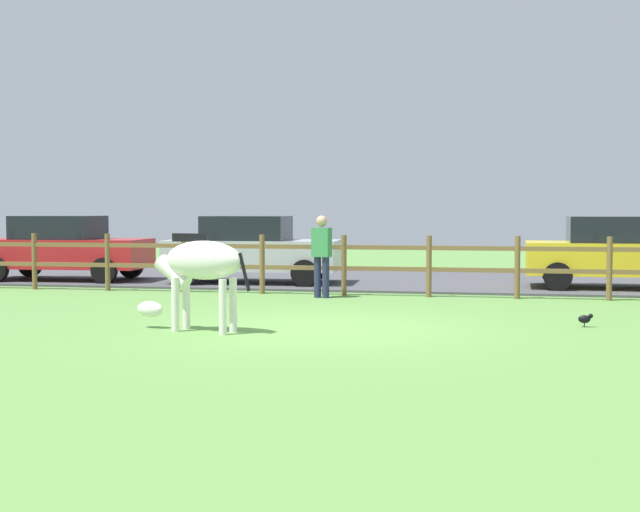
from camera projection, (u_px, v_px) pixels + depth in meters
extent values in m
plane|color=#5B8C42|center=(325.00, 329.00, 12.83)|extent=(60.00, 60.00, 0.00)
cube|color=#47474C|center=(396.00, 278.00, 21.93)|extent=(28.00, 7.40, 0.05)
cylinder|color=brown|center=(34.00, 261.00, 19.19)|extent=(0.11, 0.11, 1.24)
cylinder|color=brown|center=(108.00, 262.00, 18.84)|extent=(0.11, 0.11, 1.24)
cylinder|color=brown|center=(183.00, 263.00, 18.50)|extent=(0.11, 0.11, 1.24)
cylinder|color=brown|center=(262.00, 264.00, 18.15)|extent=(0.11, 0.11, 1.24)
cylinder|color=brown|center=(344.00, 265.00, 17.81)|extent=(0.11, 0.11, 1.24)
cylinder|color=brown|center=(429.00, 266.00, 17.46)|extent=(0.11, 0.11, 1.24)
cylinder|color=brown|center=(517.00, 267.00, 17.12)|extent=(0.11, 0.11, 1.24)
cylinder|color=brown|center=(609.00, 269.00, 16.77)|extent=(0.11, 0.11, 1.24)
cube|color=brown|center=(344.00, 268.00, 17.81)|extent=(20.81, 0.06, 0.09)
cube|color=brown|center=(344.00, 247.00, 17.79)|extent=(20.81, 0.06, 0.09)
ellipsoid|color=white|center=(204.00, 260.00, 12.43)|extent=(1.32, 0.76, 0.56)
cylinder|color=white|center=(175.00, 304.00, 12.51)|extent=(0.11, 0.11, 0.78)
cylinder|color=white|center=(186.00, 303.00, 12.76)|extent=(0.11, 0.11, 0.78)
cylinder|color=white|center=(223.00, 307.00, 12.17)|extent=(0.11, 0.11, 0.78)
cylinder|color=white|center=(233.00, 305.00, 12.42)|extent=(0.11, 0.11, 0.78)
cylinder|color=white|center=(173.00, 272.00, 12.67)|extent=(0.63, 0.37, 0.51)
ellipsoid|color=white|center=(150.00, 309.00, 12.88)|extent=(0.48, 0.30, 0.24)
cube|color=black|center=(189.00, 238.00, 12.52)|extent=(0.55, 0.17, 0.12)
cylinder|color=black|center=(244.00, 272.00, 12.15)|extent=(0.20, 0.09, 0.54)
cylinder|color=black|center=(584.00, 325.00, 13.01)|extent=(0.01, 0.01, 0.06)
cylinder|color=black|center=(584.00, 325.00, 12.97)|extent=(0.01, 0.01, 0.06)
ellipsoid|color=black|center=(584.00, 319.00, 12.98)|extent=(0.18, 0.10, 0.12)
sphere|color=black|center=(591.00, 316.00, 12.96)|extent=(0.07, 0.07, 0.07)
cube|color=red|center=(65.00, 253.00, 21.15)|extent=(4.08, 1.89, 0.70)
cube|color=black|center=(59.00, 227.00, 21.14)|extent=(1.97, 1.65, 0.56)
cylinder|color=black|center=(131.00, 266.00, 21.80)|extent=(0.61, 0.21, 0.60)
cylinder|color=black|center=(104.00, 271.00, 20.12)|extent=(0.61, 0.21, 0.60)
cylinder|color=black|center=(30.00, 265.00, 22.21)|extent=(0.61, 0.21, 0.60)
cube|color=yellow|center=(620.00, 258.00, 18.86)|extent=(4.03, 1.76, 0.70)
cube|color=black|center=(614.00, 229.00, 18.86)|extent=(1.92, 1.59, 0.56)
cylinder|color=black|center=(554.00, 271.00, 19.99)|extent=(0.60, 0.19, 0.60)
cylinder|color=black|center=(558.00, 276.00, 18.34)|extent=(0.60, 0.19, 0.60)
cube|color=#B7BABF|center=(253.00, 255.00, 20.32)|extent=(4.09, 1.91, 0.70)
cube|color=black|center=(247.00, 228.00, 20.31)|extent=(1.98, 1.66, 0.56)
cylinder|color=black|center=(316.00, 268.00, 20.98)|extent=(0.61, 0.21, 0.60)
cylinder|color=black|center=(304.00, 273.00, 19.31)|extent=(0.61, 0.21, 0.60)
cylinder|color=black|center=(207.00, 267.00, 21.38)|extent=(0.61, 0.21, 0.60)
cylinder|color=black|center=(187.00, 272.00, 19.70)|extent=(0.61, 0.21, 0.60)
cylinder|color=#232847|center=(318.00, 277.00, 17.36)|extent=(0.14, 0.14, 0.82)
cylinder|color=#232847|center=(326.00, 277.00, 17.29)|extent=(0.14, 0.14, 0.82)
cube|color=#38844C|center=(322.00, 242.00, 17.29)|extent=(0.40, 0.30, 0.58)
sphere|color=tan|center=(322.00, 221.00, 17.26)|extent=(0.22, 0.22, 0.22)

